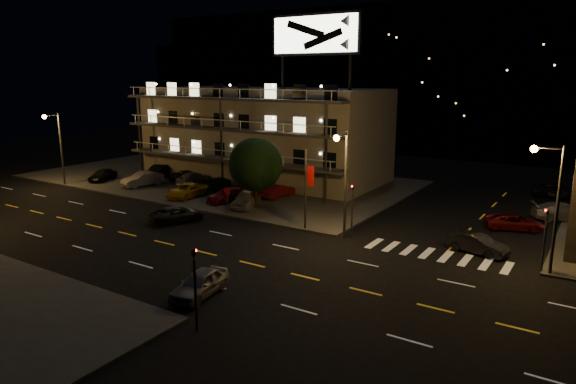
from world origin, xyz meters
The scene contains 29 objects.
ground centered at (0.00, 0.00, 0.00)m, with size 140.00×140.00×0.00m, color black.
curb_nw centered at (-14.00, 20.00, 0.07)m, with size 44.00×24.00×0.15m, color #323230.
motel centered at (-9.94, 23.88, 5.34)m, with size 28.00×13.80×18.10m.
hill_backdrop centered at (-5.94, 68.78, 11.55)m, with size 120.00×25.00×24.00m.
streetlight_nw centered at (-26.00, 7.94, 4.96)m, with size 0.44×1.92×8.00m.
streetlight_nc centered at (8.50, 7.94, 4.96)m, with size 0.44×1.92×8.00m.
streetlight_ne centered at (22.14, 8.30, 4.96)m, with size 1.92×0.44×8.00m.
signal_nw centered at (9.00, 8.50, 2.57)m, with size 0.20×0.27×4.60m.
signal_sw centered at (9.00, -8.50, 2.57)m, with size 0.20×0.27×4.60m.
signal_ne centered at (22.00, 8.50, 2.57)m, with size 0.27×0.20×4.60m.
banner_north centered at (5.09, 8.40, 3.43)m, with size 0.83×0.16×6.40m.
stop_sign centered at (-3.00, 8.57, 1.71)m, with size 0.91×0.11×2.61m.
tree centered at (-2.22, 11.66, 3.94)m, with size 5.07×4.88×6.38m.
lot_car_0 centered at (-24.09, 11.92, 0.84)m, with size 1.62×4.03×1.37m, color black.
lot_car_1 centered at (-17.97, 12.34, 0.91)m, with size 1.62×4.64×1.53m, color gray.
lot_car_2 centered at (-10.23, 11.14, 0.81)m, with size 2.19×4.76×1.32m, color #C08E12.
lot_car_3 centered at (-5.73, 11.84, 0.79)m, with size 1.79×4.41×1.28m, color #620E12.
lot_car_4 centered at (-2.95, 11.15, 0.91)m, with size 1.79×4.44×1.51m, color gray.
lot_car_5 centered at (-20.47, 17.50, 0.87)m, with size 1.52×4.35×1.43m, color black.
lot_car_6 centered at (-15.77, 17.16, 0.76)m, with size 2.02×4.38×1.22m, color black.
lot_car_7 centered at (-13.98, 16.15, 0.81)m, with size 1.86×4.57×1.33m, color gray.
lot_car_8 centered at (-9.98, 15.81, 0.82)m, with size 1.58×3.92×1.34m, color black.
lot_car_9 centered at (-2.68, 15.94, 0.82)m, with size 1.41×4.04×1.33m, color #620E12.
side_car_0 centered at (17.78, 10.10, 0.67)m, with size 1.43×4.10×1.35m, color black.
side_car_1 centered at (18.96, 17.46, 0.61)m, with size 2.03×4.41×1.23m, color #620E12.
side_car_2 centered at (22.00, 22.47, 0.74)m, with size 2.06×5.07×1.47m, color gray.
side_car_3 centered at (20.59, 31.22, 0.75)m, with size 1.77×4.41×1.50m, color black.
road_car_east centered at (6.43, -5.45, 0.71)m, with size 1.67×4.16×1.42m, color gray.
road_car_west centered at (-5.21, 4.63, 0.64)m, with size 2.11×4.57×1.27m, color black.
Camera 1 is at (24.91, -25.19, 12.01)m, focal length 32.00 mm.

